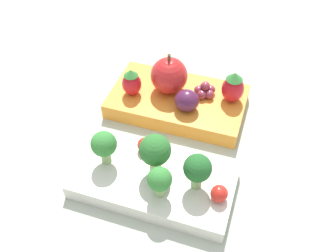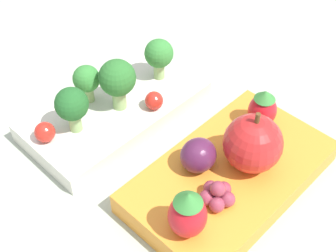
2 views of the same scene
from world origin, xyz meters
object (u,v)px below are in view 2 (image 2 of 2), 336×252
object	(u,v)px
bento_box_fruit	(230,177)
broccoli_floret_2	(159,55)
bento_box_savoury	(114,112)
strawberry_1	(188,213)
cherry_tomato_0	(45,132)
apple	(253,143)
plum	(198,155)
broccoli_floret_1	(87,80)
strawberry_0	(263,109)
grape_cluster	(217,195)
cherry_tomato_1	(154,101)
broccoli_floret_0	(72,105)
broccoli_floret_3	(120,78)

from	to	relation	value
bento_box_fruit	broccoli_floret_2	size ratio (longest dim) A/B	4.17
bento_box_savoury	strawberry_1	world-z (taller)	strawberry_1
bento_box_savoury	cherry_tomato_0	size ratio (longest dim) A/B	9.84
apple	strawberry_1	xyz separation A→B (m)	(-0.10, -0.00, -0.00)
bento_box_fruit	plum	size ratio (longest dim) A/B	5.85
broccoli_floret_1	strawberry_0	distance (m)	0.19
broccoli_floret_2	apple	xyz separation A→B (m)	(-0.04, -0.16, -0.00)
strawberry_0	grape_cluster	world-z (taller)	strawberry_0
apple	cherry_tomato_1	bearing A→B (deg)	89.98
broccoli_floret_1	broccoli_floret_0	bearing A→B (deg)	-149.29
cherry_tomato_0	broccoli_floret_0	bearing A→B (deg)	-20.93
bento_box_savoury	broccoli_floret_3	bearing A→B (deg)	-51.49
broccoli_floret_3	apple	distance (m)	0.16
strawberry_1	broccoli_floret_2	bearing A→B (deg)	48.55
apple	plum	bearing A→B (deg)	136.03
broccoli_floret_2	strawberry_1	distance (m)	0.21
cherry_tomato_1	plum	bearing A→B (deg)	-111.91
broccoli_floret_1	cherry_tomato_1	bearing A→B (deg)	-58.33
cherry_tomato_0	grape_cluster	bearing A→B (deg)	-73.69
bento_box_fruit	apple	bearing A→B (deg)	-29.20
bento_box_fruit	cherry_tomato_1	distance (m)	0.12
apple	strawberry_0	bearing A→B (deg)	23.20
cherry_tomato_0	grape_cluster	distance (m)	0.19
apple	strawberry_0	distance (m)	0.06
bento_box_fruit	strawberry_1	size ratio (longest dim) A/B	4.16
broccoli_floret_1	grape_cluster	bearing A→B (deg)	-95.29
strawberry_0	grape_cluster	bearing A→B (deg)	-166.77
bento_box_fruit	cherry_tomato_0	distance (m)	0.19
broccoli_floret_1	cherry_tomato_1	distance (m)	0.08
strawberry_1	plum	size ratio (longest dim) A/B	1.41
broccoli_floret_1	apple	xyz separation A→B (m)	(0.04, -0.19, 0.00)
strawberry_1	grape_cluster	size ratio (longest dim) A/B	1.55
broccoli_floret_2	apple	world-z (taller)	apple
broccoli_floret_2	apple	distance (m)	0.16
bento_box_fruit	strawberry_0	bearing A→B (deg)	10.85
plum	strawberry_1	bearing A→B (deg)	-148.63
broccoli_floret_2	cherry_tomato_0	distance (m)	0.15
broccoli_floret_0	cherry_tomato_0	world-z (taller)	broccoli_floret_0
broccoli_floret_0	broccoli_floret_3	xyz separation A→B (m)	(0.06, -0.01, 0.00)
grape_cluster	cherry_tomato_1	bearing A→B (deg)	66.31
broccoli_floret_3	bento_box_fruit	bearing A→B (deg)	-88.81
broccoli_floret_2	cherry_tomato_0	world-z (taller)	broccoli_floret_2
cherry_tomato_0	cherry_tomato_1	distance (m)	0.12
broccoli_floret_1	broccoli_floret_3	size ratio (longest dim) A/B	0.75
cherry_tomato_0	strawberry_0	bearing A→B (deg)	-43.52
strawberry_0	broccoli_floret_2	bearing A→B (deg)	94.19
broccoli_floret_1	apple	bearing A→B (deg)	-78.40
strawberry_0	grape_cluster	distance (m)	0.11
broccoli_floret_1	bento_box_fruit	bearing A→B (deg)	-82.99
broccoli_floret_3	plum	distance (m)	0.12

